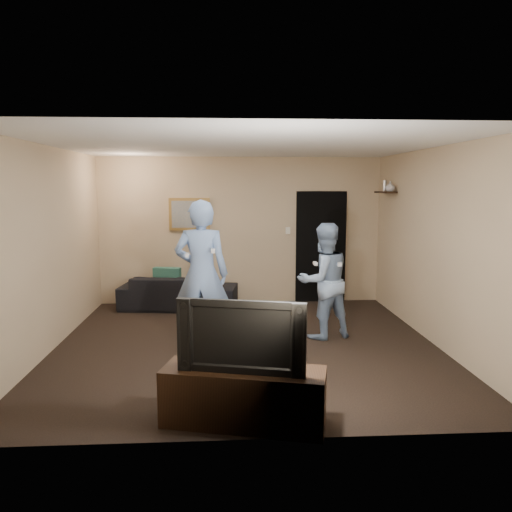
{
  "coord_description": "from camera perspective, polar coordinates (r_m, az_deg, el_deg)",
  "views": [
    {
      "loc": [
        -0.26,
        -6.39,
        2.09
      ],
      "look_at": [
        0.14,
        0.3,
        1.15
      ],
      "focal_mm": 35.0,
      "sensor_mm": 36.0,
      "label": 1
    }
  ],
  "objects": [
    {
      "name": "shelf_figurine",
      "position": [
        8.66,
        14.5,
        7.77
      ],
      "size": [
        0.06,
        0.06,
        0.18
      ],
      "primitive_type": "cylinder",
      "color": "silver",
      "rests_on": "wall_shelf"
    },
    {
      "name": "wall_shelf",
      "position": [
        8.61,
        14.59,
        7.07
      ],
      "size": [
        0.2,
        0.6,
        0.03
      ],
      "primitive_type": "cube",
      "color": "black",
      "rests_on": "wall_right"
    },
    {
      "name": "light_switch",
      "position": [
        8.97,
        3.67,
        2.92
      ],
      "size": [
        0.08,
        0.02,
        0.12
      ],
      "primitive_type": "cube",
      "color": "silver",
      "rests_on": "wall_back"
    },
    {
      "name": "television",
      "position": [
        4.37,
        -1.45,
        -8.87
      ],
      "size": [
        1.11,
        0.41,
        0.64
      ],
      "primitive_type": "imported",
      "rotation": [
        0.0,
        0.0,
        -0.24
      ],
      "color": "black",
      "rests_on": "tv_console"
    },
    {
      "name": "painting_frame",
      "position": [
        8.9,
        -7.6,
        4.76
      ],
      "size": [
        0.72,
        0.05,
        0.57
      ],
      "primitive_type": "cube",
      "color": "olive",
      "rests_on": "wall_back"
    },
    {
      "name": "wall_front",
      "position": [
        3.98,
        0.35,
        -3.48
      ],
      "size": [
        5.0,
        0.04,
        2.6
      ],
      "primitive_type": "cube",
      "color": "tan",
      "rests_on": "ground"
    },
    {
      "name": "ceiling",
      "position": [
        6.41,
        -1.15,
        12.54
      ],
      "size": [
        5.0,
        5.0,
        0.04
      ],
      "primitive_type": "cube",
      "color": "silver",
      "rests_on": "wall_back"
    },
    {
      "name": "wall_back",
      "position": [
        8.93,
        -1.78,
        2.91
      ],
      "size": [
        5.0,
        0.04,
        2.6
      ],
      "primitive_type": "cube",
      "color": "tan",
      "rests_on": "ground"
    },
    {
      "name": "doorway",
      "position": [
        9.09,
        7.41,
        1.03
      ],
      "size": [
        0.9,
        0.06,
        2.0
      ],
      "primitive_type": "cube",
      "color": "black",
      "rests_on": "ground"
    },
    {
      "name": "ground",
      "position": [
        6.73,
        -1.09,
        -10.12
      ],
      "size": [
        5.0,
        5.0,
        0.0
      ],
      "primitive_type": "plane",
      "color": "black",
      "rests_on": "ground"
    },
    {
      "name": "shelf_vase",
      "position": [
        8.4,
        15.08,
        7.69
      ],
      "size": [
        0.2,
        0.2,
        0.16
      ],
      "primitive_type": "imported",
      "rotation": [
        0.0,
        0.0,
        0.36
      ],
      "color": "#B2B1B6",
      "rests_on": "wall_shelf"
    },
    {
      "name": "wall_right",
      "position": [
        7.0,
        19.78,
        1.04
      ],
      "size": [
        0.04,
        5.0,
        2.6
      ],
      "primitive_type": "cube",
      "color": "tan",
      "rests_on": "ground"
    },
    {
      "name": "painting_canvas",
      "position": [
        8.87,
        -7.62,
        4.75
      ],
      "size": [
        0.62,
        0.01,
        0.47
      ],
      "primitive_type": "cube",
      "color": "slate",
      "rests_on": "painting_frame"
    },
    {
      "name": "wii_player_right",
      "position": [
        6.93,
        7.73,
        -2.83
      ],
      "size": [
        0.93,
        0.83,
        1.6
      ],
      "color": "#7F98B9",
      "rests_on": "ground"
    },
    {
      "name": "sofa",
      "position": [
        8.7,
        -8.82,
        -4.07
      ],
      "size": [
        2.05,
        1.02,
        0.57
      ],
      "primitive_type": "imported",
      "rotation": [
        0.0,
        0.0,
        3.01
      ],
      "color": "black",
      "rests_on": "ground"
    },
    {
      "name": "wall_left",
      "position": [
        6.82,
        -22.62,
        0.71
      ],
      "size": [
        0.04,
        5.0,
        2.6
      ],
      "primitive_type": "cube",
      "color": "tan",
      "rests_on": "ground"
    },
    {
      "name": "throw_pillow",
      "position": [
        8.68,
        -10.11,
        -2.83
      ],
      "size": [
        0.48,
        0.25,
        0.46
      ],
      "primitive_type": "cube",
      "rotation": [
        0.0,
        0.0,
        -0.23
      ],
      "color": "#1B5147",
      "rests_on": "sofa"
    },
    {
      "name": "tv_console",
      "position": [
        4.57,
        -1.42,
        -15.79
      ],
      "size": [
        1.5,
        0.79,
        0.51
      ],
      "primitive_type": "cube",
      "rotation": [
        0.0,
        0.0,
        -0.24
      ],
      "color": "black",
      "rests_on": "ground"
    },
    {
      "name": "wii_player_left",
      "position": [
        6.51,
        -6.25,
        -2.03
      ],
      "size": [
        0.75,
        0.56,
        1.92
      ],
      "color": "#7494CA",
      "rests_on": "ground"
    }
  ]
}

